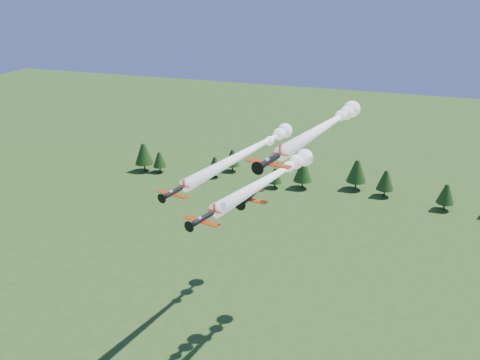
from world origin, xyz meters
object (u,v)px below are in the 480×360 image
(plane_lead, at_px, (274,176))
(plane_left, at_px, (252,149))
(plane_slot, at_px, (249,197))
(plane_right, at_px, (329,124))

(plane_lead, xyz_separation_m, plane_left, (-9.77, 15.91, -0.50))
(plane_lead, distance_m, plane_slot, 7.57)
(plane_left, height_order, plane_slot, plane_left)
(plane_slot, bearing_deg, plane_lead, 68.92)
(plane_right, bearing_deg, plane_slot, -115.03)
(plane_lead, relative_size, plane_left, 0.77)
(plane_lead, bearing_deg, plane_right, 62.19)
(plane_lead, bearing_deg, plane_slot, -101.68)
(plane_left, bearing_deg, plane_right, -8.43)
(plane_right, bearing_deg, plane_lead, -120.84)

